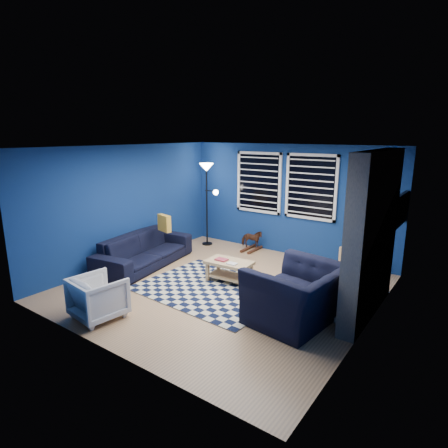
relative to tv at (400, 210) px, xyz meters
name	(u,v)px	position (x,y,z in m)	size (l,w,h in m)	color
floor	(223,288)	(-2.45, -2.00, -1.40)	(5.00, 5.00, 0.00)	tan
ceiling	(223,147)	(-2.45, -2.00, 1.10)	(5.00, 5.00, 0.00)	white
wall_back	(288,200)	(-2.45, 0.50, -0.15)	(5.00, 5.00, 0.00)	navy
wall_left	(127,205)	(-4.95, -2.00, -0.15)	(5.00, 5.00, 0.00)	navy
wall_right	(373,245)	(0.05, -2.00, -0.15)	(5.00, 5.00, 0.00)	navy
fireplace	(371,239)	(-0.09, -1.50, -0.20)	(0.65, 2.00, 2.50)	gray
window_left	(259,183)	(-3.20, 0.46, 0.20)	(1.17, 0.06, 1.42)	black
window_right	(311,187)	(-1.90, 0.46, 0.20)	(1.17, 0.06, 1.42)	black
tv	(400,210)	(0.00, 0.00, 0.00)	(0.07, 1.00, 0.58)	black
rug	(213,288)	(-2.58, -2.14, -1.39)	(2.50, 2.00, 0.02)	black
sofa	(145,250)	(-4.47, -2.02, -1.06)	(0.91, 2.33, 0.68)	black
armchair_big	(297,295)	(-0.84, -2.39, -0.97)	(1.16, 1.33, 0.87)	black
armchair_bent	(98,297)	(-3.32, -4.00, -1.07)	(0.70, 0.72, 0.65)	gray
rocking_horse	(252,239)	(-3.20, 0.20, -1.12)	(0.51, 0.23, 0.43)	#482D17
coffee_table	(229,267)	(-2.52, -1.71, -1.10)	(0.89, 0.55, 0.43)	tan
cabinet	(357,259)	(-0.75, 0.25, -1.15)	(0.66, 0.51, 0.58)	tan
floor_lamp	(207,179)	(-4.35, -0.03, 0.26)	(0.55, 0.34, 2.02)	black
throw_pillow	(164,223)	(-4.32, -1.56, -0.54)	(0.37, 0.11, 0.36)	gold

